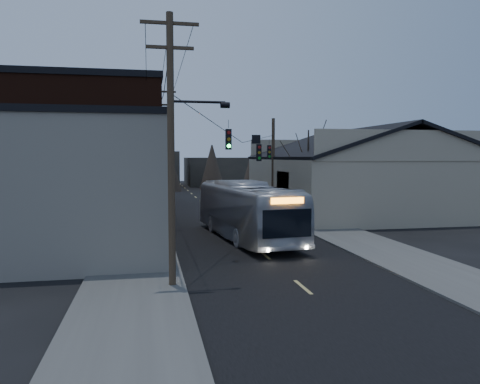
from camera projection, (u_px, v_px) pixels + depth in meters
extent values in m
plane|color=black|center=(321.00, 303.00, 16.29)|extent=(160.00, 160.00, 0.00)
cube|color=black|center=(210.00, 209.00, 45.65)|extent=(9.00, 110.00, 0.02)
cube|color=#474744|center=(142.00, 210.00, 44.40)|extent=(4.00, 110.00, 0.12)
cube|color=#474744|center=(274.00, 207.00, 46.89)|extent=(4.00, 110.00, 0.12)
cube|color=gray|center=(84.00, 189.00, 23.11)|extent=(8.00, 8.00, 7.00)
cube|color=black|center=(90.00, 158.00, 33.57)|extent=(10.00, 12.00, 10.00)
cube|color=#332F29|center=(113.00, 172.00, 49.43)|extent=(9.00, 14.00, 7.00)
cube|color=gray|center=(357.00, 185.00, 43.07)|extent=(16.00, 20.00, 5.00)
cube|color=black|center=(316.00, 144.00, 42.02)|extent=(8.16, 20.60, 2.86)
cube|color=black|center=(398.00, 144.00, 43.55)|extent=(8.16, 20.60, 2.86)
cube|color=#332F29|center=(147.00, 170.00, 78.52)|extent=(10.00, 12.00, 6.00)
cube|color=#332F29|center=(220.00, 171.00, 85.95)|extent=(12.00, 14.00, 5.00)
cone|color=black|center=(308.00, 176.00, 36.84)|extent=(0.40, 0.40, 7.20)
cylinder|color=#382B1E|center=(171.00, 153.00, 17.88)|extent=(0.28, 0.28, 10.50)
cube|color=#382B1E|center=(170.00, 23.00, 17.52)|extent=(2.20, 0.12, 0.12)
cylinder|color=#382B1E|center=(161.00, 158.00, 32.57)|extent=(0.28, 0.28, 10.00)
cube|color=#382B1E|center=(160.00, 92.00, 32.23)|extent=(2.20, 0.12, 0.12)
cylinder|color=#382B1E|center=(157.00, 160.00, 47.27)|extent=(0.28, 0.28, 9.50)
cube|color=#382B1E|center=(156.00, 117.00, 46.95)|extent=(2.20, 0.12, 0.12)
cylinder|color=#382B1E|center=(155.00, 162.00, 61.97)|extent=(0.28, 0.28, 9.00)
cube|color=#382B1E|center=(154.00, 130.00, 61.66)|extent=(2.20, 0.12, 0.12)
cylinder|color=#382B1E|center=(273.00, 167.00, 41.40)|extent=(0.28, 0.28, 8.50)
cube|color=black|center=(228.00, 139.00, 22.80)|extent=(0.28, 0.20, 1.00)
cube|color=black|center=(259.00, 153.00, 27.75)|extent=(0.28, 0.20, 1.00)
cube|color=black|center=(269.00, 152.00, 34.04)|extent=(0.28, 0.20, 1.00)
imported|color=#A9ACB5|center=(246.00, 211.00, 28.90)|extent=(4.45, 13.02, 3.55)
imported|color=#B4B7BC|center=(166.00, 205.00, 43.86)|extent=(1.69, 3.81, 1.22)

